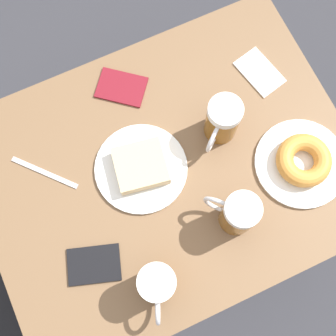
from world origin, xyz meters
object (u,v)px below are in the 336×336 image
Objects in this scene: plate_with_cake at (141,167)px; fork at (45,173)px; plate_with_donut at (303,162)px; passport_far_edge at (121,87)px; beer_mug_left at (157,285)px; napkin_folded at (260,72)px; passport_near_edge at (94,265)px; beer_mug_center at (238,213)px; beer_mug_right at (222,121)px.

fork is (0.09, 0.23, -0.01)m from plate_with_cake.
plate_with_cake is 1.00× the size of plate_with_donut.
passport_far_edge is at bearing 40.68° from plate_with_donut.
plate_with_donut is at bearing -75.06° from beer_mug_left.
napkin_folded is 0.62m from fork.
passport_far_edge is (0.11, 0.35, 0.00)m from napkin_folded.
napkin_folded is (0.39, -0.48, -0.07)m from beer_mug_left.
beer_mug_left is 0.17m from passport_near_edge.
beer_mug_center is 1.00× the size of beer_mug_right.
plate_with_donut is at bearing -88.68° from passport_near_edge.
beer_mug_right is at bearing -66.96° from passport_near_edge.
beer_mug_right is 0.97× the size of napkin_folded.
passport_near_edge is (-0.01, 0.57, -0.02)m from plate_with_donut.
plate_with_donut is 0.27m from napkin_folded.
beer_mug_right reaches higher than passport_near_edge.
beer_mug_center is 0.96× the size of fork.
beer_mug_right reaches higher than plate_with_cake.
plate_with_donut is 0.65m from fork.
plate_with_cake is 1.69× the size of beer_mug_left.
passport_near_edge is at bearing 113.04° from beer_mug_right.
fork is 0.99× the size of passport_near_edge.
beer_mug_left and beer_mug_center have the same top height.
beer_mug_right is 0.95× the size of passport_near_edge.
plate_with_donut reaches higher than fork.
beer_mug_center is at bearing -165.45° from passport_far_edge.
beer_mug_right reaches higher than plate_with_donut.
beer_mug_left is at bearing 133.34° from beer_mug_right.
plate_with_donut reaches higher than plate_with_cake.
fork is (0.25, 0.60, -0.02)m from plate_with_donut.
napkin_folded is at bearing -50.72° from beer_mug_left.
plate_with_donut is 0.23m from beer_mug_right.
fork is at bearing 91.76° from napkin_folded.
fork is (0.30, 0.38, -0.07)m from beer_mug_center.
beer_mug_right is at bearing -100.43° from fork.
passport_far_edge is (0.22, 0.18, -0.07)m from beer_mug_right.
napkin_folded is (0.11, -0.40, -0.01)m from plate_with_cake.
plate_with_donut is at bearing -138.62° from beer_mug_right.
passport_near_edge is 0.46m from passport_far_edge.
plate_with_donut is 0.51m from passport_far_edge.
beer_mug_right is (0.22, -0.07, 0.00)m from beer_mug_center.
fork is at bearing 116.42° from passport_far_edge.
napkin_folded is at bearing -88.24° from fork.
beer_mug_right reaches higher than napkin_folded.
beer_mug_left is 1.00× the size of beer_mug_center.
beer_mug_left reaches higher than passport_far_edge.
passport_far_edge is at bearing -13.72° from beer_mug_left.
fork is 0.30m from passport_far_edge.
beer_mug_left is at bearing 163.93° from plate_with_cake.
passport_far_edge is at bearing -63.58° from fork.
beer_mug_center is at bearing -74.01° from beer_mug_left.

